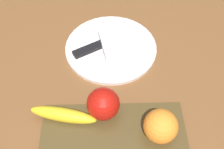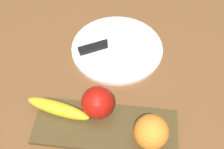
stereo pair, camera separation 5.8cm
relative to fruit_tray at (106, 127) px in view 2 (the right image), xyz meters
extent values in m
plane|color=brown|center=(-0.04, 0.04, -0.01)|extent=(2.40, 2.40, 0.00)
cube|color=#4E3D1F|center=(0.00, 0.00, 0.00)|extent=(0.33, 0.12, 0.01)
sphere|color=#B6140D|center=(-0.02, 0.03, 0.04)|extent=(0.08, 0.08, 0.08)
ellipsoid|color=yellow|center=(-0.11, 0.02, 0.02)|extent=(0.16, 0.06, 0.03)
sphere|color=orange|center=(0.10, -0.02, 0.04)|extent=(0.08, 0.08, 0.08)
cylinder|color=white|center=(0.00, 0.25, 0.00)|extent=(0.26, 0.26, 0.01)
cube|color=white|center=(0.03, 0.25, 0.02)|extent=(0.14, 0.14, 0.03)
cube|color=silver|center=(-0.01, 0.26, 0.01)|extent=(0.14, 0.09, 0.00)
cube|color=black|center=(-0.06, 0.24, 0.01)|extent=(0.09, 0.06, 0.01)
camera|label=1|loc=(-0.01, -0.29, 0.57)|focal=43.88mm
camera|label=2|loc=(0.05, -0.28, 0.57)|focal=43.88mm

